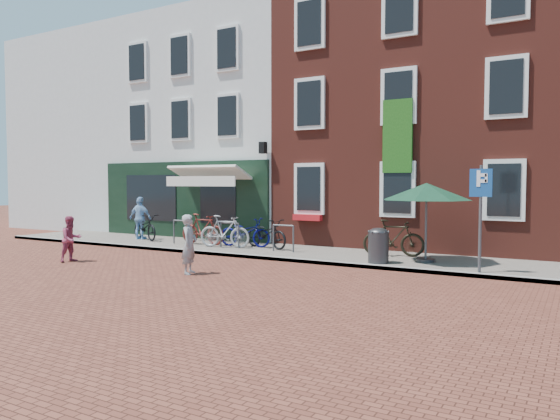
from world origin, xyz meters
The scene contains 17 objects.
ground centered at (0.00, 0.00, 0.00)m, with size 80.00×80.00×0.00m, color brown.
sidewalk centered at (1.00, 1.50, 0.05)m, with size 24.00×3.00×0.10m, color slate.
building_stucco centered at (-5.00, 7.00, 4.50)m, with size 8.00×8.00×9.00m, color silver.
building_brick_mid centered at (2.00, 7.00, 5.00)m, with size 6.00×8.00×10.00m, color maroon.
filler_left centered at (-12.50, 7.00, 4.50)m, with size 7.00×8.00×9.00m, color silver.
litter_bin centered at (3.78, 0.47, 0.61)m, with size 0.53×0.53×0.98m.
parking_sign centered at (6.33, 0.24, 1.79)m, with size 0.50×0.08×2.51m.
parasol centered at (4.80, 1.30, 2.05)m, with size 2.34×2.34×2.19m.
woman centered at (0.20, -2.86, 0.72)m, with size 0.52×0.34×1.44m, color gray.
boy centered at (-3.95, -2.95, 0.64)m, with size 0.62×0.48×1.27m, color #A03B58.
cafe_person centered at (-5.80, 1.58, 0.89)m, with size 0.92×0.38×1.58m, color #8CB9E4.
bicycle_0 centered at (-5.51, 1.51, 0.57)m, with size 0.62×1.79×0.94m, color black.
bicycle_1 centered at (-2.79, 1.44, 0.62)m, with size 0.49×1.74×1.04m, color #5C1C17.
bicycle_2 centered at (-1.20, 1.65, 0.57)m, with size 0.62×1.79×0.94m, color #090A59.
bicycle_3 centered at (-1.64, 1.13, 0.62)m, with size 0.49×1.74×1.04m, color gray.
bicycle_4 centered at (-0.38, 1.66, 0.57)m, with size 0.62×1.79×0.94m, color black.
bicycle_5 centered at (3.73, 1.90, 0.62)m, with size 0.49×1.74×1.04m, color black.
Camera 1 is at (8.40, -12.72, 2.21)m, focal length 33.88 mm.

